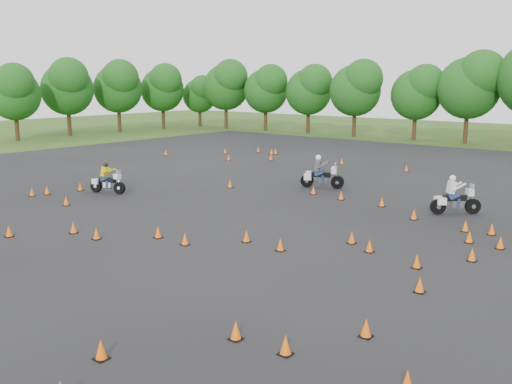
# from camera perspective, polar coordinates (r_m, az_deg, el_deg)

# --- Properties ---
(ground) EXTENTS (140.00, 140.00, 0.00)m
(ground) POSITION_cam_1_polar(r_m,az_deg,el_deg) (22.78, -6.37, -4.48)
(ground) COLOR #2D5119
(ground) RESTS_ON ground
(asphalt_pad) EXTENTS (62.00, 62.00, 0.00)m
(asphalt_pad) POSITION_cam_1_polar(r_m,az_deg,el_deg) (27.18, 2.66, -1.84)
(asphalt_pad) COLOR black
(asphalt_pad) RESTS_ON ground
(traffic_cones) EXTENTS (36.25, 32.97, 0.45)m
(traffic_cones) POSITION_cam_1_polar(r_m,az_deg,el_deg) (26.62, 2.79, -1.62)
(traffic_cones) COLOR #FB620A
(traffic_cones) RESTS_ON asphalt_pad
(rider_grey) EXTENTS (2.61, 1.68, 1.93)m
(rider_grey) POSITION_cam_1_polar(r_m,az_deg,el_deg) (32.87, 6.67, 2.08)
(rider_grey) COLOR #45474E
(rider_grey) RESTS_ON ground
(rider_yellow) EXTENTS (2.28, 1.29, 1.68)m
(rider_yellow) POSITION_cam_1_polar(r_m,az_deg,el_deg) (32.15, -14.69, 1.36)
(rider_yellow) COLOR gold
(rider_yellow) RESTS_ON ground
(rider_white) EXTENTS (2.23, 2.11, 1.81)m
(rider_white) POSITION_cam_1_polar(r_m,az_deg,el_deg) (27.82, 19.40, -0.26)
(rider_white) COLOR silver
(rider_white) RESTS_ON ground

